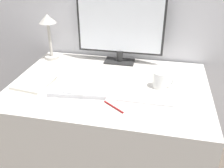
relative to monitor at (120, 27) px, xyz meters
name	(u,v)px	position (x,y,z in m)	size (l,w,h in m)	color
desk	(110,132)	(0.00, -0.32, -0.60)	(1.12, 0.80, 0.72)	silver
monitor	(120,27)	(0.00, 0.00, 0.00)	(0.57, 0.11, 0.46)	#262626
keyboard	(146,98)	(0.22, -0.44, -0.24)	(0.29, 0.11, 0.01)	silver
laptop	(80,87)	(-0.14, -0.42, -0.23)	(0.33, 0.24, 0.02)	#BCBCC1
ereader	(79,85)	(-0.15, -0.43, -0.22)	(0.12, 0.18, 0.01)	white
desk_lamp	(48,28)	(-0.48, -0.04, -0.02)	(0.11, 0.11, 0.31)	#BCB7AD
notebook	(35,82)	(-0.42, -0.41, -0.24)	(0.21, 0.24, 0.02)	silver
coffee_mug	(160,80)	(0.29, -0.30, -0.20)	(0.11, 0.08, 0.09)	white
pen	(114,107)	(0.07, -0.56, -0.24)	(0.11, 0.09, 0.01)	maroon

